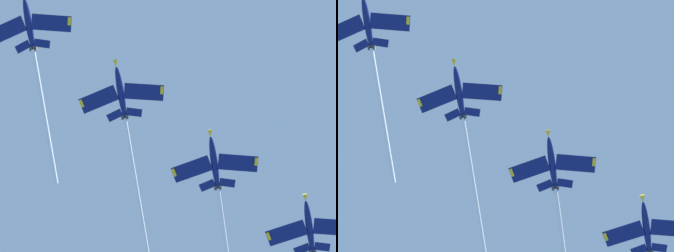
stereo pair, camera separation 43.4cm
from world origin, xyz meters
The scene contains 3 objects.
jet_lead centered at (-25.21, -13.17, 114.06)m, with size 41.51×20.03×18.97m.
jet_second centered at (-39.25, 6.91, 107.10)m, with size 42.82×20.02×19.51m.
jet_third centered at (-54.47, 27.21, 98.88)m, with size 38.09×20.06×17.88m.
Camera 1 is at (14.41, 20.00, 1.78)m, focal length 55.34 mm.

